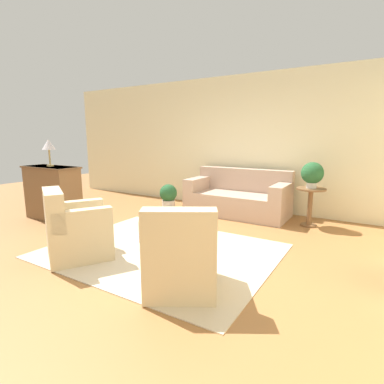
% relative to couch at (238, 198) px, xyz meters
% --- Properties ---
extents(ground_plane, '(16.00, 16.00, 0.00)m').
position_rel_couch_xyz_m(ground_plane, '(-0.10, -2.39, -0.33)').
color(ground_plane, '#996638').
extents(wall_back, '(9.86, 0.12, 2.80)m').
position_rel_couch_xyz_m(wall_back, '(-0.10, 0.60, 1.07)').
color(wall_back, beige).
rests_on(wall_back, ground_plane).
extents(rug, '(2.96, 2.33, 0.01)m').
position_rel_couch_xyz_m(rug, '(-0.10, -2.39, -0.32)').
color(rug, beige).
rests_on(rug, ground_plane).
extents(couch, '(1.99, 0.91, 0.90)m').
position_rel_couch_xyz_m(couch, '(0.00, 0.00, 0.00)').
color(couch, tan).
rests_on(couch, ground_plane).
extents(armchair_left, '(0.96, 0.98, 0.89)m').
position_rel_couch_xyz_m(armchair_left, '(-0.91, -3.14, 0.03)').
color(armchair_left, '#C6B289').
rests_on(armchair_left, rug).
extents(armchair_right, '(0.96, 0.98, 0.89)m').
position_rel_couch_xyz_m(armchair_right, '(0.70, -3.14, 0.03)').
color(armchair_right, '#C6B289').
rests_on(armchair_right, rug).
extents(ottoman_table, '(0.85, 0.85, 0.42)m').
position_rel_couch_xyz_m(ottoman_table, '(-0.07, -2.25, -0.05)').
color(ottoman_table, tan).
rests_on(ottoman_table, rug).
extents(side_table, '(0.49, 0.49, 0.67)m').
position_rel_couch_xyz_m(side_table, '(1.38, -0.11, 0.12)').
color(side_table, brown).
rests_on(side_table, ground_plane).
extents(dresser, '(1.16, 0.50, 1.00)m').
position_rel_couch_xyz_m(dresser, '(-2.84, -2.13, 0.19)').
color(dresser, brown).
rests_on(dresser, ground_plane).
extents(potted_plant_on_side_table, '(0.37, 0.37, 0.45)m').
position_rel_couch_xyz_m(potted_plant_on_side_table, '(1.38, -0.11, 0.59)').
color(potted_plant_on_side_table, beige).
rests_on(potted_plant_on_side_table, side_table).
extents(potted_plant_floor, '(0.38, 0.38, 0.53)m').
position_rel_couch_xyz_m(potted_plant_floor, '(-1.49, -0.31, -0.04)').
color(potted_plant_floor, beige).
rests_on(potted_plant_floor, ground_plane).
extents(table_lamp, '(0.24, 0.24, 0.49)m').
position_rel_couch_xyz_m(table_lamp, '(-2.84, -2.13, 1.05)').
color(table_lamp, tan).
rests_on(table_lamp, dresser).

